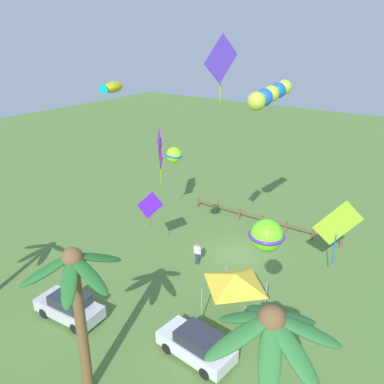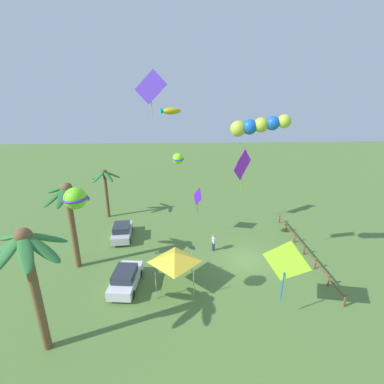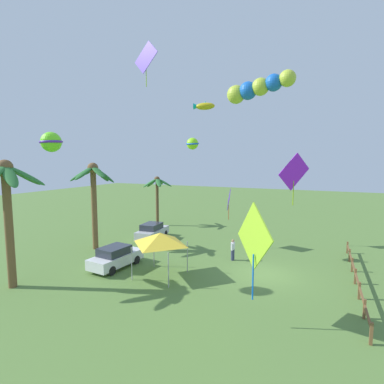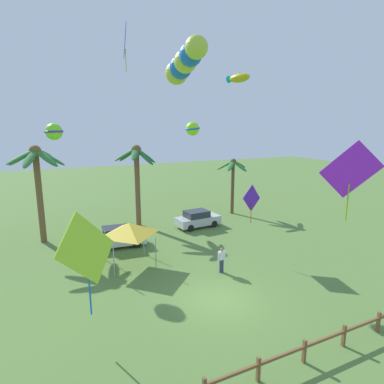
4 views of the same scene
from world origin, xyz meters
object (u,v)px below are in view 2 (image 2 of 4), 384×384
object	(u,v)px
kite_fish_7	(170,111)
parked_car_1	(122,231)
palm_tree_2	(105,181)
kite_diamond_6	(151,88)
palm_tree_0	(28,260)
kite_tube_5	(258,125)
kite_diamond_2	(242,165)
kite_ball_0	(75,198)
kite_diamond_4	(198,197)
palm_tree_1	(69,206)
kite_ball_1	(178,159)
parked_car_0	(126,278)
festival_tent	(175,257)
spectator_0	(213,242)
kite_diamond_3	(286,262)

from	to	relation	value
kite_fish_7	parked_car_1	bearing A→B (deg)	96.76
palm_tree_2	kite_diamond_6	size ratio (longest dim) A/B	2.01
kite_diamond_6	kite_fish_7	distance (m)	7.81
palm_tree_0	kite_diamond_6	xyz separation A→B (m)	(5.58, -5.91, 8.07)
palm_tree_0	kite_tube_5	xyz separation A→B (m)	(6.40, -12.78, 5.75)
kite_diamond_2	palm_tree_0	bearing A→B (deg)	138.43
kite_ball_0	kite_diamond_4	distance (m)	14.19
kite_ball_0	palm_tree_0	bearing A→B (deg)	121.34
palm_tree_1	kite_fish_7	distance (m)	11.47
kite_diamond_2	kite_fish_7	xyz separation A→B (m)	(-2.79, 7.30, 5.67)
palm_tree_2	kite_fish_7	distance (m)	11.80
palm_tree_1	kite_diamond_4	distance (m)	11.39
parked_car_1	palm_tree_0	bearing A→B (deg)	171.82
kite_ball_1	kite_diamond_6	size ratio (longest dim) A/B	0.38
parked_car_0	festival_tent	bearing A→B (deg)	-90.58
parked_car_0	parked_car_1	world-z (taller)	same
palm_tree_0	palm_tree_1	world-z (taller)	palm_tree_0
parked_car_1	kite_ball_1	size ratio (longest dim) A/B	3.75
spectator_0	festival_tent	distance (m)	6.12
palm_tree_1	kite_ball_1	size ratio (longest dim) A/B	6.79
spectator_0	kite_ball_1	distance (m)	8.46
spectator_0	kite_fish_7	size ratio (longest dim) A/B	0.81
kite_diamond_2	kite_diamond_4	size ratio (longest dim) A/B	1.70
kite_ball_0	kite_ball_1	bearing A→B (deg)	-33.13
festival_tent	kite_diamond_2	distance (m)	13.52
parked_car_0	festival_tent	xyz separation A→B (m)	(-0.04, -3.62, 1.72)
palm_tree_0	palm_tree_2	distance (m)	17.84
palm_tree_0	palm_tree_1	bearing A→B (deg)	6.72
palm_tree_2	kite_tube_5	xyz separation A→B (m)	(-11.36, -13.55, 7.20)
spectator_0	kite_diamond_4	world-z (taller)	kite_diamond_4
parked_car_0	kite_diamond_3	xyz separation A→B (m)	(-3.36, -10.30, 3.30)
kite_ball_0	kite_tube_5	bearing A→B (deg)	-64.43
kite_fish_7	kite_ball_0	bearing A→B (deg)	158.62
palm_tree_1	festival_tent	size ratio (longest dim) A/B	2.54
kite_ball_0	kite_ball_1	world-z (taller)	kite_ball_1
kite_diamond_2	kite_fish_7	distance (m)	9.66
kite_ball_0	kite_ball_1	size ratio (longest dim) A/B	1.66
palm_tree_0	kite_diamond_2	xyz separation A→B (m)	(15.91, -14.11, 0.63)
kite_diamond_3	kite_ball_1	bearing A→B (deg)	39.78
festival_tent	kite_diamond_2	size ratio (longest dim) A/B	0.63
festival_tent	kite_tube_5	bearing A→B (deg)	-76.63
kite_diamond_6	parked_car_0	bearing A→B (deg)	101.34
parked_car_0	kite_ball_0	bearing A→B (deg)	161.23
palm_tree_1	palm_tree_0	bearing A→B (deg)	-173.28
kite_ball_0	kite_fish_7	distance (m)	13.16
kite_diamond_4	kite_diamond_6	distance (m)	12.62
kite_diamond_3	kite_diamond_6	distance (m)	13.14
palm_tree_1	kite_diamond_3	xyz separation A→B (m)	(-6.17, -14.71, -1.38)
kite_ball_0	kite_ball_1	distance (m)	9.57
palm_tree_0	parked_car_1	xyz separation A→B (m)	(12.53, -1.80, -5.03)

